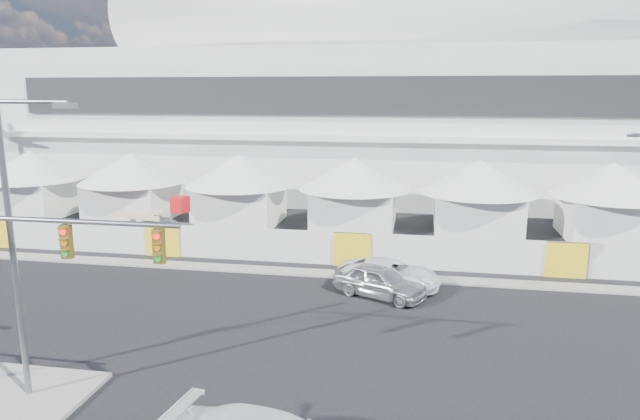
% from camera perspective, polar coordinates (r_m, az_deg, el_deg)
% --- Properties ---
extents(ground, '(160.00, 160.00, 0.00)m').
position_cam_1_polar(ground, '(22.99, -17.17, -15.24)').
color(ground, black).
rests_on(ground, ground).
extents(far_curb, '(80.00, 1.20, 0.12)m').
position_cam_1_polar(far_curb, '(33.75, 27.26, -7.10)').
color(far_curb, gray).
rests_on(far_curb, ground).
extents(stadium, '(80.00, 24.80, 21.98)m').
position_cam_1_polar(stadium, '(59.55, 9.18, 10.96)').
color(stadium, silver).
rests_on(stadium, ground).
extents(tent_row, '(53.40, 8.40, 5.40)m').
position_cam_1_polar(tent_row, '(43.65, -2.41, 2.49)').
color(tent_row, white).
rests_on(tent_row, ground).
extents(hoarding_fence, '(70.00, 0.25, 2.00)m').
position_cam_1_polar(hoarding_fence, '(34.05, 3.22, -3.93)').
color(hoarding_fence, silver).
rests_on(hoarding_fence, ground).
extents(sedan_silver, '(3.74, 5.17, 1.64)m').
position_cam_1_polar(sedan_silver, '(29.18, 6.00, -7.09)').
color(sedan_silver, '#B5B5BA').
rests_on(sedan_silver, ground).
extents(pickup_curb, '(3.26, 5.76, 1.52)m').
position_cam_1_polar(pickup_curb, '(30.48, 6.92, -6.39)').
color(pickup_curb, white).
rests_on(pickup_curb, ground).
extents(lot_car_c, '(3.12, 4.96, 1.34)m').
position_cam_1_polar(lot_car_c, '(42.32, -15.28, -1.65)').
color(lot_car_c, '#A2A1A6').
rests_on(lot_car_c, ground).
extents(streetlight_median, '(2.77, 0.28, 10.01)m').
position_cam_1_polar(streetlight_median, '(20.65, -27.99, -1.77)').
color(streetlight_median, gray).
rests_on(streetlight_median, median_island).
extents(boom_lift, '(7.34, 2.47, 3.62)m').
position_cam_1_polar(boom_lift, '(40.78, -18.11, -1.89)').
color(boom_lift, red).
rests_on(boom_lift, ground).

